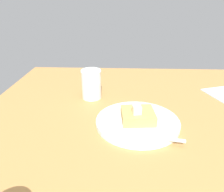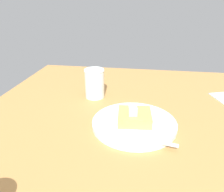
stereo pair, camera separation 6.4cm
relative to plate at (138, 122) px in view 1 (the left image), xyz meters
The scene contains 6 objects.
table_surface 4.31cm from the plate, behind, with size 100.05×100.05×2.95cm, color #AC7A42.
plate is the anchor object (origin of this frame).
toast_slice_center 1.88cm from the plate, 135.00° to the left, with size 8.49×8.04×2.61cm, color tan.
butter_pat_primary 4.37cm from the plate, 64.72° to the left, with size 2.12×1.91×2.12cm, color beige.
fork 7.38cm from the plate, 100.42° to the left, with size 15.99×4.38×0.36cm.
syrup_jar 22.35cm from the plate, 49.46° to the right, with size 6.65×6.65×9.74cm.
Camera 1 is at (8.24, 50.27, 34.04)cm, focal length 35.00 mm.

